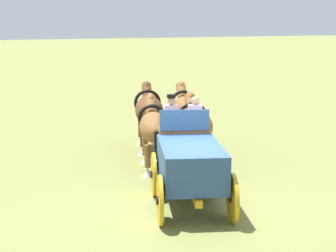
# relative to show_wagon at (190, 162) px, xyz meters

# --- Properties ---
(ground_plane) EXTENTS (220.00, 220.00, 0.00)m
(ground_plane) POSITION_rel_show_wagon_xyz_m (-0.18, 0.05, -1.11)
(ground_plane) COLOR olive
(show_wagon) EXTENTS (5.55, 2.60, 2.60)m
(show_wagon) POSITION_rel_show_wagon_xyz_m (0.00, 0.00, 0.00)
(show_wagon) COLOR #2D4C7A
(show_wagon) RESTS_ON ground
(draft_horse_rear_near) EXTENTS (3.07, 1.46, 2.15)m
(draft_horse_rear_near) POSITION_rel_show_wagon_xyz_m (3.51, -0.39, 0.18)
(draft_horse_rear_near) COLOR brown
(draft_horse_rear_near) RESTS_ON ground
(draft_horse_rear_off) EXTENTS (2.99, 1.49, 2.18)m
(draft_horse_rear_off) POSITION_rel_show_wagon_xyz_m (3.12, -1.63, 0.21)
(draft_horse_rear_off) COLOR brown
(draft_horse_rear_off) RESTS_ON ground
(draft_horse_lead_near) EXTENTS (3.17, 1.57, 2.25)m
(draft_horse_lead_near) POSITION_rel_show_wagon_xyz_m (5.98, -1.15, 0.27)
(draft_horse_lead_near) COLOR brown
(draft_horse_lead_near) RESTS_ON ground
(draft_horse_lead_off) EXTENTS (3.10, 1.49, 2.24)m
(draft_horse_lead_off) POSITION_rel_show_wagon_xyz_m (5.61, -2.39, 0.26)
(draft_horse_lead_off) COLOR brown
(draft_horse_lead_off) RESTS_ON ground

